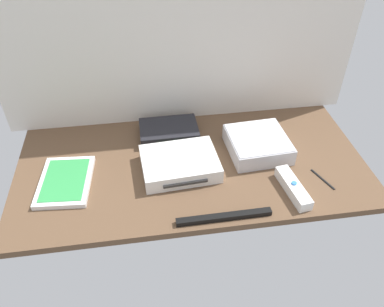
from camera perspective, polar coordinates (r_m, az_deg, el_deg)
The scene contains 9 objects.
ground_plane at distance 111.67cm, azimuth -0.00°, elevation -1.96°, with size 100.00×48.00×2.00cm, color brown.
back_wall at distance 115.21cm, azimuth -1.89°, elevation 18.78°, with size 110.00×1.20×64.00cm, color silver.
game_console at distance 107.89cm, azimuth -1.83°, elevation -1.52°, with size 22.06×17.60×4.40cm.
mini_computer at distance 115.56cm, azimuth 9.72°, elevation 1.40°, with size 17.99×17.99×5.30cm.
game_case at distance 110.21cm, azimuth -18.26°, elevation -3.94°, with size 15.08×20.03×1.56cm.
network_router at distance 120.82cm, azimuth -3.45°, elevation 3.36°, with size 18.09×12.50×3.40cm.
remote_wand at distance 105.34cm, azimuth 14.75°, elevation -4.93°, with size 5.52×15.15×3.40cm.
sensor_bar at distance 96.48cm, azimuth 4.79°, elevation -9.34°, with size 24.00×1.80×1.40cm, color black.
stylus_pen at distance 111.99cm, azimuth 18.84°, elevation -3.56°, with size 0.70×0.70×9.00cm, color black.
Camera 1 is at (-12.16, -82.10, 73.72)cm, focal length 35.97 mm.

